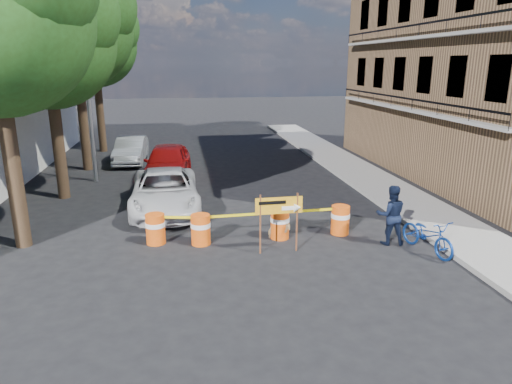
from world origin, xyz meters
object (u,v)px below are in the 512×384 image
object	(u,v)px
pedestrian	(391,215)
bicycle	(429,219)
barrel_mid_right	(280,223)
detour_sign	(285,210)
barrel_mid_left	(201,229)
barrel_far_left	(155,228)
dog	(279,231)
barrel_far_right	(340,219)
suv_white	(165,191)
sedan_silver	(131,150)
sedan_red	(167,163)

from	to	relation	value
pedestrian	bicycle	size ratio (longest dim) A/B	0.92
barrel_mid_right	detour_sign	xyz separation A→B (m)	(-0.10, -1.04, 0.77)
detour_sign	barrel_mid_left	bearing A→B (deg)	156.07
barrel_far_left	dog	xyz separation A→B (m)	(3.63, -0.36, -0.18)
dog	barrel_far_right	bearing A→B (deg)	-60.25
barrel_mid_right	suv_white	xyz separation A→B (m)	(-3.48, 3.39, 0.24)
barrel_mid_left	suv_white	xyz separation A→B (m)	(-1.10, 3.48, 0.24)
barrel_mid_right	suv_white	bearing A→B (deg)	135.77
pedestrian	barrel_mid_right	bearing A→B (deg)	-6.37
pedestrian	sedan_silver	size ratio (longest dim) A/B	0.43
dog	sedan_silver	bearing A→B (deg)	47.05
pedestrian	bicycle	world-z (taller)	bicycle
barrel_mid_left	dog	distance (m)	2.34
sedan_silver	dog	bearing A→B (deg)	-63.74
barrel_mid_right	dog	world-z (taller)	barrel_mid_right
bicycle	barrel_far_left	bearing A→B (deg)	151.84
barrel_far_left	barrel_mid_left	world-z (taller)	same
barrel_mid_right	sedan_silver	xyz separation A→B (m)	(-5.48, 11.97, 0.21)
pedestrian	suv_white	bearing A→B (deg)	-22.70
pedestrian	dog	distance (m)	3.29
barrel_far_left	detour_sign	size ratio (longest dim) A/B	0.53
barrel_far_left	sedan_silver	size ratio (longest dim) A/B	0.22
detour_sign	sedan_silver	world-z (taller)	detour_sign
barrel_far_right	sedan_silver	bearing A→B (deg)	121.90
dog	suv_white	bearing A→B (deg)	66.86
barrel_far_right	bicycle	distance (m)	2.66
barrel_far_right	suv_white	xyz separation A→B (m)	(-5.41, 3.33, 0.24)
barrel_far_right	sedan_silver	world-z (taller)	sedan_silver
bicycle	suv_white	xyz separation A→B (m)	(-7.33, 5.10, -0.26)
barrel_mid_right	bicycle	world-z (taller)	bicycle
bicycle	dog	bearing A→B (deg)	144.47
bicycle	suv_white	world-z (taller)	bicycle
barrel_mid_left	barrel_far_right	world-z (taller)	same
bicycle	sedan_red	bearing A→B (deg)	113.59
barrel_mid_right	barrel_mid_left	bearing A→B (deg)	-177.92
barrel_mid_right	bicycle	xyz separation A→B (m)	(3.85, -1.71, 0.50)
bicycle	barrel_far_right	bearing A→B (deg)	123.26
barrel_mid_left	dog	xyz separation A→B (m)	(2.33, -0.09, -0.18)
pedestrian	suv_white	distance (m)	7.87
detour_sign	sedan_silver	distance (m)	14.09
barrel_far_right	dog	bearing A→B (deg)	-173.22
barrel_far_left	dog	distance (m)	3.66
barrel_far_right	suv_white	size ratio (longest dim) A/B	0.18
barrel_mid_left	pedestrian	size ratio (longest dim) A/B	0.51
barrel_far_left	barrel_far_right	distance (m)	5.62
detour_sign	sedan_red	distance (m)	9.47
barrel_far_right	detour_sign	world-z (taller)	detour_sign
barrel_far_right	dog	size ratio (longest dim) A/B	1.30
detour_sign	dog	xyz separation A→B (m)	(0.05, 0.87, -0.95)
barrel_far_right	sedan_red	world-z (taller)	sedan_red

